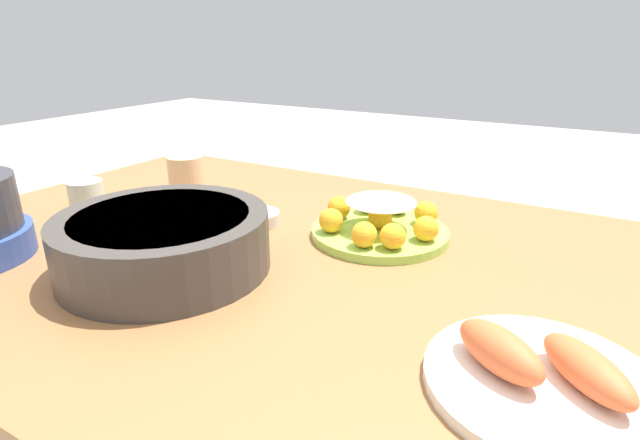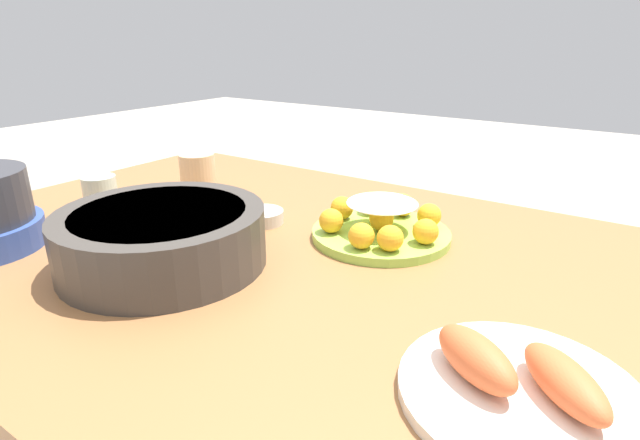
# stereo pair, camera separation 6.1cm
# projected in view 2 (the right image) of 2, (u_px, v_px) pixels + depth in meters

# --- Properties ---
(dining_table) EXTENTS (1.32, 0.95, 0.71)m
(dining_table) POSITION_uv_depth(u_px,v_px,m) (260.00, 287.00, 0.92)
(dining_table) COLOR #936038
(dining_table) RESTS_ON ground_plane
(cake_plate) EXTENTS (0.25, 0.25, 0.08)m
(cake_plate) POSITION_uv_depth(u_px,v_px,m) (381.00, 225.00, 0.90)
(cake_plate) COLOR #99CC4C
(cake_plate) RESTS_ON dining_table
(serving_bowl) EXTENTS (0.33, 0.33, 0.09)m
(serving_bowl) POSITION_uv_depth(u_px,v_px,m) (162.00, 236.00, 0.79)
(serving_bowl) COLOR #3D3833
(serving_bowl) RESTS_ON dining_table
(sauce_bowl) EXTENTS (0.09, 0.09, 0.03)m
(sauce_bowl) POSITION_uv_depth(u_px,v_px,m) (262.00, 216.00, 0.98)
(sauce_bowl) COLOR beige
(sauce_bowl) RESTS_ON dining_table
(seafood_platter) EXTENTS (0.25, 0.25, 0.06)m
(seafood_platter) POSITION_uv_depth(u_px,v_px,m) (519.00, 384.00, 0.51)
(seafood_platter) COLOR silver
(seafood_platter) RESTS_ON dining_table
(cup_near) EXTENTS (0.08, 0.08, 0.09)m
(cup_near) POSITION_uv_depth(u_px,v_px,m) (198.00, 173.00, 1.17)
(cup_near) COLOR #DBB27F
(cup_near) RESTS_ON dining_table
(cup_far) EXTENTS (0.07, 0.07, 0.06)m
(cup_far) POSITION_uv_depth(u_px,v_px,m) (100.00, 191.00, 1.08)
(cup_far) COLOR beige
(cup_far) RESTS_ON dining_table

